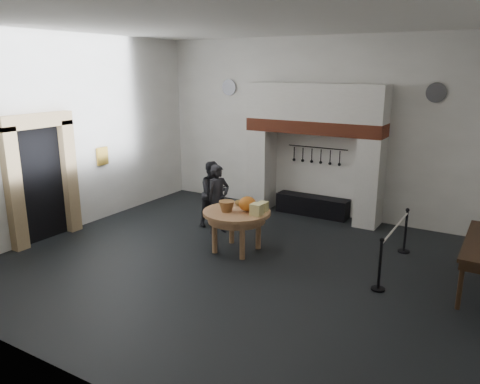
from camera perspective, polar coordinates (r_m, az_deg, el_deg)
The scene contains 29 objects.
floor at distance 9.28m, azimuth -0.15°, elevation -8.78°, with size 9.00×8.00×0.02m, color black.
ceiling at distance 8.53m, azimuth -0.17°, elevation 20.09°, with size 9.00×8.00×0.02m, color silver.
wall_back at distance 12.19m, azimuth 9.68°, elevation 7.74°, with size 9.00×0.02×4.50m, color white.
wall_front at distance 5.67m, azimuth -21.50°, elevation -1.29°, with size 9.00×0.02×4.50m, color white.
wall_left at distance 11.58m, azimuth -19.74°, elevation 6.71°, with size 0.02×8.00×4.50m, color white.
chimney_pier_left at distance 12.68m, azimuth 2.65°, elevation 2.82°, with size 0.55×0.70×2.15m, color silver.
chimney_pier_right at distance 11.62m, azimuth 15.57°, elevation 1.15°, with size 0.55×0.70×2.15m, color silver.
hearth_brick_band at distance 11.86m, azimuth 9.07°, elevation 7.86°, with size 3.50×0.72×0.32m, color #9E442B.
chimney_hood at distance 11.80m, azimuth 9.19°, elevation 10.80°, with size 3.50×0.70×0.90m, color silver.
iron_range at distance 12.34m, azimuth 8.80°, elevation -1.64°, with size 1.90×0.45×0.50m, color black.
utensil_rail at distance 12.19m, azimuth 9.44°, elevation 5.37°, with size 0.02×0.02×1.60m, color black.
door_recess at distance 11.14m, azimuth -23.12°, elevation 0.83°, with size 0.04×1.10×2.50m, color black.
door_jamb_near at distance 10.67m, azimuth -25.86°, elevation 0.23°, with size 0.22×0.30×2.60m, color tan.
door_jamb_far at distance 11.47m, azimuth -20.08°, elevation 1.76°, with size 0.22×0.30×2.60m, color tan.
door_lintel at distance 10.84m, azimuth -23.59°, elevation 7.97°, with size 0.22×1.70×0.30m, color tan.
wall_plaque at distance 12.16m, azimuth -16.43°, elevation 4.22°, with size 0.05×0.34×0.44m, color gold.
work_table at distance 9.65m, azimuth -0.41°, elevation -2.51°, with size 1.40×1.40×0.07m, color tan.
pumpkin at distance 9.58m, azimuth 0.92°, elevation -1.45°, with size 0.36×0.36×0.31m, color #D9581E.
cheese_block_big at distance 9.33m, azimuth 2.06°, elevation -2.15°, with size 0.22×0.22×0.24m, color #E3D787.
cheese_block_small at distance 9.59m, azimuth 2.82°, elevation -1.79°, with size 0.18×0.18×0.20m, color #E4DB88.
wicker_basket at distance 9.56m, azimuth -1.65°, elevation -1.77°, with size 0.32×0.32×0.22m, color #915A35.
bread_loaf at distance 9.96m, azimuth 0.15°, elevation -1.35°, with size 0.31×0.18×0.13m, color #A07639.
visitor_near at distance 10.75m, azimuth -2.67°, elevation -0.89°, with size 0.59×0.39×1.61m, color black.
visitor_far at distance 11.29m, azimuth -3.24°, elevation -0.20°, with size 0.77×0.60×1.58m, color black.
pewter_plate_back_left at distance 13.30m, azimuth -1.35°, elevation 12.63°, with size 0.44×0.44×0.03m, color #4C4C51.
pewter_plate_back_right at distance 11.38m, azimuth 22.81°, elevation 11.12°, with size 0.44×0.44×0.03m, color #4C4C51.
barrier_post_near at distance 8.45m, azimuth 16.68°, elevation -8.60°, with size 0.05×0.05×0.90m, color black.
barrier_post_far at distance 10.28m, azimuth 19.53°, elevation -4.58°, with size 0.05×0.05×0.90m, color black.
barrier_rope at distance 9.22m, azimuth 18.45°, elevation -4.08°, with size 0.04×0.04×2.00m, color white.
Camera 1 is at (4.39, -7.28, 3.73)m, focal length 35.00 mm.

